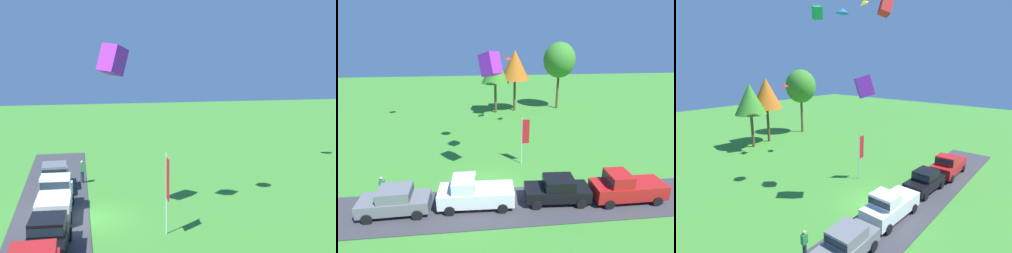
% 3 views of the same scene
% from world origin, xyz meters
% --- Properties ---
extents(ground_plane, '(120.00, 120.00, 0.00)m').
position_xyz_m(ground_plane, '(0.00, 0.00, 0.00)').
color(ground_plane, '#3D842D').
extents(pavement_strip, '(36.00, 4.40, 0.06)m').
position_xyz_m(pavement_strip, '(0.00, -2.11, 0.03)').
color(pavement_strip, '#38383D').
rests_on(pavement_strip, ground).
extents(car_sedan_far_end, '(4.45, 2.06, 1.84)m').
position_xyz_m(car_sedan_far_end, '(-6.22, -2.11, 1.04)').
color(car_sedan_far_end, slate).
rests_on(car_sedan_far_end, ground).
extents(car_pickup_by_flagpole, '(5.06, 2.17, 2.14)m').
position_xyz_m(car_pickup_by_flagpole, '(-1.21, -1.87, 1.11)').
color(car_pickup_by_flagpole, white).
rests_on(car_pickup_by_flagpole, ground).
extents(car_sedan_near_entrance, '(4.50, 2.17, 1.84)m').
position_xyz_m(car_sedan_near_entrance, '(4.54, -1.95, 1.04)').
color(car_sedan_near_entrance, black).
rests_on(car_sedan_near_entrance, ground).
extents(person_watching_sky, '(0.36, 0.24, 1.71)m').
position_xyz_m(person_watching_sky, '(-7.62, -0.22, 0.88)').
color(person_watching_sky, '#2D334C').
rests_on(person_watching_sky, ground).
extents(flag_banner, '(0.71, 0.08, 4.41)m').
position_xyz_m(flag_banner, '(3.23, 4.05, 2.79)').
color(flag_banner, silver).
rests_on(flag_banner, ground).
extents(kite_box_high_left, '(1.76, 1.88, 1.86)m').
position_xyz_m(kite_box_high_left, '(0.24, 1.56, 9.13)').
color(kite_box_high_left, purple).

